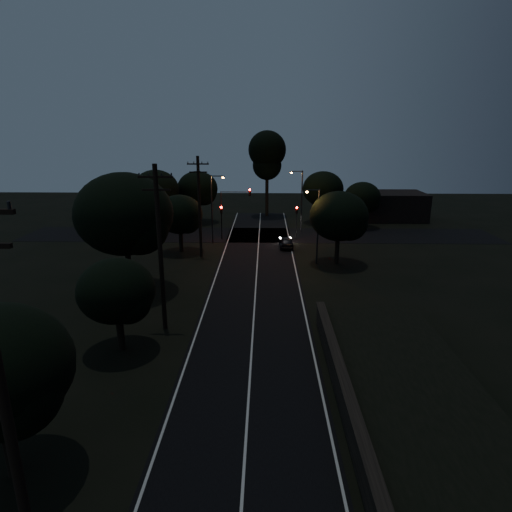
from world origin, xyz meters
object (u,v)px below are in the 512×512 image
object	(u,v)px
streetlight_c	(316,221)
streetlight_b	(300,197)
streetlight_a	(213,204)
utility_pole_far	(199,206)
signal_left	(221,216)
car	(286,242)
utility_pole_mid	(160,247)
signal_mast	(235,204)
utility_pole_near	(3,400)
signal_right	(297,216)
tall_pine	(267,155)

from	to	relation	value
streetlight_c	streetlight_b	bearing A→B (deg)	92.14
streetlight_a	streetlight_c	size ratio (longest dim) A/B	1.07
utility_pole_far	streetlight_c	size ratio (longest dim) A/B	1.40
utility_pole_far	signal_left	xyz separation A→B (m)	(1.40, 7.99, -2.65)
signal_left	car	world-z (taller)	signal_left
utility_pole_mid	signal_mast	world-z (taller)	utility_pole_mid
car	utility_pole_near	bearing A→B (deg)	75.27
streetlight_a	streetlight_b	distance (m)	12.19
utility_pole_far	signal_mast	distance (m)	8.64
signal_left	signal_right	world-z (taller)	same
utility_pole_near	signal_mast	size ratio (longest dim) A/B	1.92
signal_mast	streetlight_b	bearing A→B (deg)	25.99
tall_pine	signal_right	xyz separation A→B (m)	(3.60, -15.01, -6.49)
streetlight_a	utility_pole_far	bearing A→B (deg)	-96.59
utility_pole_near	utility_pole_far	size ratio (longest dim) A/B	1.14
utility_pole_mid	streetlight_a	xyz separation A→B (m)	(0.69, 23.00, -1.10)
signal_left	car	distance (m)	9.02
car	streetlight_b	bearing A→B (deg)	-105.93
utility_pole_near	signal_mast	xyz separation A→B (m)	(3.09, 41.99, -1.91)
streetlight_a	car	size ratio (longest dim) A/B	2.11
utility_pole_mid	streetlight_a	world-z (taller)	utility_pole_mid
tall_pine	streetlight_a	distance (m)	18.73
streetlight_a	car	distance (m)	9.60
utility_pole_far	car	size ratio (longest dim) A/B	2.78
utility_pole_near	signal_left	xyz separation A→B (m)	(1.40, 41.99, -3.41)
signal_right	car	bearing A→B (deg)	-109.46
tall_pine	utility_pole_far	bearing A→B (deg)	-106.93
utility_pole_mid	streetlight_a	bearing A→B (deg)	88.27
signal_left	streetlight_b	world-z (taller)	streetlight_b
utility_pole_near	signal_right	world-z (taller)	utility_pole_near
signal_right	streetlight_c	bearing A→B (deg)	-82.98
utility_pole_mid	car	distance (m)	23.51
signal_right	streetlight_a	size ratio (longest dim) A/B	0.51
utility_pole_mid	streetlight_a	size ratio (longest dim) A/B	1.38
signal_mast	streetlight_a	bearing A→B (deg)	-140.23
utility_pole_near	car	world-z (taller)	utility_pole_near
utility_pole_near	signal_left	bearing A→B (deg)	88.09
signal_left	car	xyz separation A→B (m)	(7.80, -3.96, -2.19)
utility_pole_far	streetlight_b	size ratio (longest dim) A/B	1.31
streetlight_c	utility_pole_far	bearing A→B (deg)	170.40
tall_pine	utility_pole_near	bearing A→B (deg)	-97.00
tall_pine	streetlight_c	world-z (taller)	tall_pine
utility_pole_mid	utility_pole_far	bearing A→B (deg)	90.00
streetlight_a	tall_pine	bearing A→B (deg)	69.64
signal_mast	signal_right	bearing A→B (deg)	-0.03
tall_pine	signal_left	size ratio (longest dim) A/B	3.16
utility_pole_mid	streetlight_c	bearing A→B (deg)	51.74
utility_pole_near	streetlight_c	bearing A→B (deg)	69.71
utility_pole_near	utility_pole_far	distance (m)	34.01
utility_pole_far	streetlight_b	distance (m)	16.51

